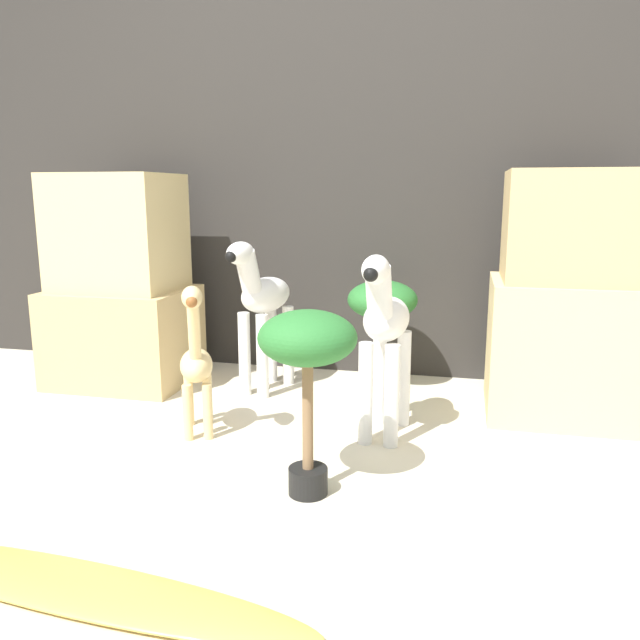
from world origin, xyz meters
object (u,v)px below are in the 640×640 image
object	(u,v)px
surfboard	(75,586)
potted_palm_back	(382,307)
potted_palm_front	(308,352)
zebra_left	(262,304)
zebra_right	(385,331)
giraffe_figurine	(196,361)

from	to	relation	value
surfboard	potted_palm_back	bearing A→B (deg)	73.64
potted_palm_front	surfboard	xyz separation A→B (m)	(-0.41, -0.60, -0.44)
surfboard	zebra_left	bearing A→B (deg)	91.69
zebra_right	potted_palm_back	size ratio (longest dim) A/B	1.36
giraffe_figurine	surfboard	world-z (taller)	giraffe_figurine
zebra_right	potted_palm_front	bearing A→B (deg)	-107.75
potted_palm_back	surfboard	distance (m)	1.78
zebra_left	potted_palm_back	xyz separation A→B (m)	(0.54, 0.13, -0.01)
potted_palm_front	potted_palm_back	xyz separation A→B (m)	(0.08, 1.07, -0.05)
zebra_left	zebra_right	bearing A→B (deg)	-35.05
potted_palm_back	surfboard	world-z (taller)	potted_palm_back
potted_palm_front	surfboard	size ratio (longest dim) A/B	0.48
zebra_right	giraffe_figurine	xyz separation A→B (m)	(-0.69, -0.14, -0.12)
zebra_right	zebra_left	bearing A→B (deg)	144.95
zebra_left	surfboard	xyz separation A→B (m)	(0.05, -1.55, -0.40)
zebra_right	giraffe_figurine	world-z (taller)	zebra_right
zebra_right	potted_palm_back	xyz separation A→B (m)	(-0.08, 0.56, -0.01)
zebra_left	surfboard	size ratio (longest dim) A/B	0.59
potted_palm_back	surfboard	bearing A→B (deg)	-106.36
zebra_left	giraffe_figurine	distance (m)	0.59
giraffe_figurine	potted_palm_back	xyz separation A→B (m)	(0.61, 0.70, 0.11)
zebra_left	surfboard	bearing A→B (deg)	-88.31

